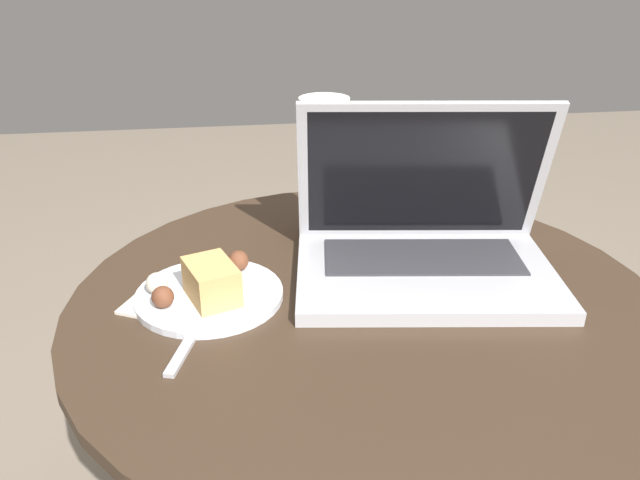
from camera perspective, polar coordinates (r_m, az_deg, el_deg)
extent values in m
cylinder|color=black|center=(0.97, 3.58, -19.92)|extent=(0.07, 0.07, 0.55)
cylinder|color=#38281C|center=(0.79, 4.13, -5.47)|extent=(0.74, 0.74, 0.02)
cube|color=silver|center=(0.78, -11.78, -5.57)|extent=(0.18, 0.16, 0.00)
cube|color=#B2B2B7|center=(0.82, 9.62, -3.20)|extent=(0.36, 0.26, 0.02)
cube|color=#333338|center=(0.85, 9.33, -1.52)|extent=(0.27, 0.14, 0.00)
cube|color=#B2B2B7|center=(0.85, 9.36, 5.98)|extent=(0.34, 0.12, 0.21)
cube|color=black|center=(0.84, 9.39, 5.85)|extent=(0.31, 0.10, 0.19)
cylinder|color=#C6701E|center=(0.91, 0.36, 5.49)|extent=(0.07, 0.07, 0.18)
cylinder|color=white|center=(0.88, 0.38, 11.88)|extent=(0.07, 0.07, 0.03)
cylinder|color=silver|center=(0.79, -10.07, -4.98)|extent=(0.18, 0.18, 0.01)
cube|color=tan|center=(0.76, -9.89, -3.89)|extent=(0.07, 0.09, 0.05)
sphere|color=brown|center=(0.83, -7.46, -1.87)|extent=(0.03, 0.03, 0.03)
sphere|color=beige|center=(0.79, -14.68, -3.85)|extent=(0.03, 0.03, 0.03)
sphere|color=brown|center=(0.76, -14.18, -5.07)|extent=(0.03, 0.03, 0.03)
cube|color=#B2B2B7|center=(0.71, -11.77, -8.85)|extent=(0.05, 0.13, 0.00)
cube|color=#B2B2B7|center=(0.79, -9.49, -5.03)|extent=(0.04, 0.06, 0.00)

